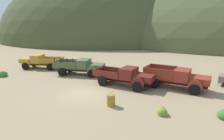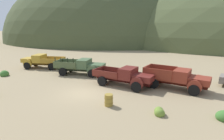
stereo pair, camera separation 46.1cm
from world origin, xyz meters
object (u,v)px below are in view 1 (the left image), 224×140
truck_mustard (39,61)px  truck_oxblood (128,77)px  truck_weathered_green (83,67)px  truck_rust_red (180,78)px  oil_drum_spare (111,100)px

truck_mustard → truck_oxblood: size_ratio=0.95×
truck_weathered_green → truck_oxblood: truck_weathered_green is taller
truck_oxblood → truck_mustard: bearing=174.5°
truck_rust_red → oil_drum_spare: (-5.34, -5.32, -0.57)m
truck_rust_red → oil_drum_spare: truck_rust_red is taller
oil_drum_spare → truck_mustard: bearing=143.1°
truck_mustard → truck_rust_red: truck_rust_red is taller
truck_mustard → oil_drum_spare: truck_mustard is taller
truck_oxblood → truck_rust_red: bearing=20.4°
truck_rust_red → truck_weathered_green: bearing=-176.6°
truck_oxblood → oil_drum_spare: 4.86m
truck_weathered_green → truck_rust_red: (10.83, -2.55, 0.01)m
truck_oxblood → oil_drum_spare: size_ratio=7.05×
truck_mustard → truck_weathered_green: (7.32, -1.74, 0.01)m
truck_mustard → truck_weathered_green: truck_weathered_green is taller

